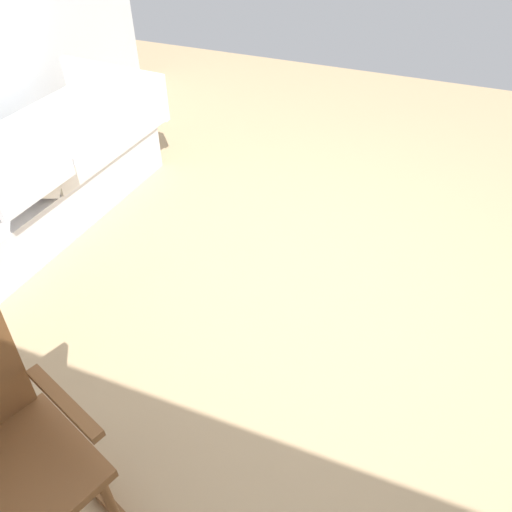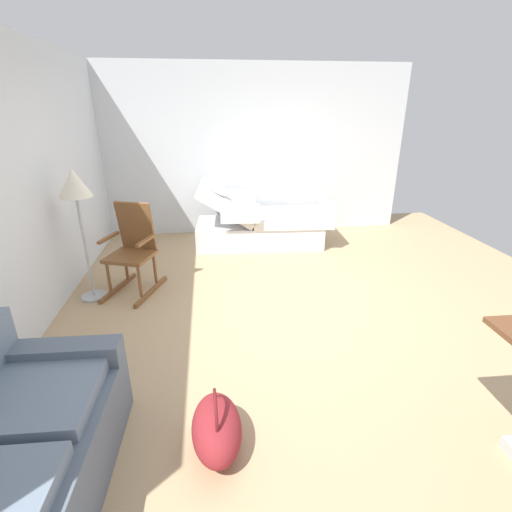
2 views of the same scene
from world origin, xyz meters
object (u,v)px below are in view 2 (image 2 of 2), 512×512
at_px(couch, 2,475).
at_px(rocking_chair, 133,250).
at_px(floor_lamp, 75,192).
at_px(hospital_bed, 259,225).
at_px(duffel_bag, 217,428).

distance_m(couch, rocking_chair, 2.71).
bearing_deg(floor_lamp, rocking_chair, -70.06).
xyz_separation_m(couch, floor_lamp, (2.53, 0.25, 0.92)).
bearing_deg(hospital_bed, couch, 155.33).
relative_size(hospital_bed, couch, 1.30).
height_order(hospital_bed, rocking_chair, hospital_bed).
xyz_separation_m(couch, duffel_bag, (0.31, -1.10, -0.15)).
xyz_separation_m(floor_lamp, duffel_bag, (-2.22, -1.36, -1.07)).
bearing_deg(rocking_chair, duffel_bag, -159.55).
distance_m(rocking_chair, floor_lamp, 0.88).
relative_size(rocking_chair, duffel_bag, 1.84).
bearing_deg(couch, hospital_bed, -24.67).
xyz_separation_m(couch, rocking_chair, (2.69, -0.21, 0.20)).
bearing_deg(floor_lamp, duffel_bag, -148.59).
height_order(floor_lamp, duffel_bag, floor_lamp).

